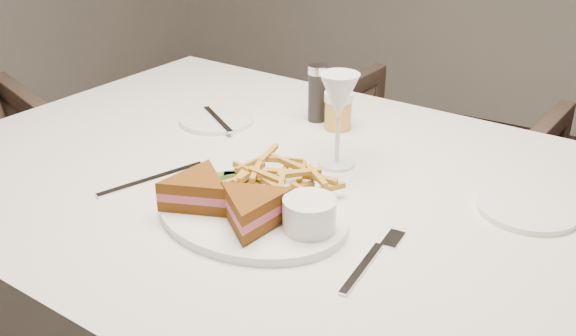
# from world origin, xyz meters

# --- Properties ---
(chair_far) EXTENTS (0.74, 0.70, 0.70)m
(chair_far) POSITION_xyz_m (-0.30, 0.89, 0.35)
(chair_far) COLOR #433229
(chair_far) RESTS_ON ground
(table_setting) EXTENTS (0.82, 0.64, 0.18)m
(table_setting) POSITION_xyz_m (-0.24, 0.04, 0.79)
(table_setting) COLOR white
(table_setting) RESTS_ON table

